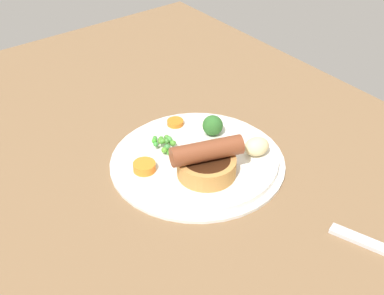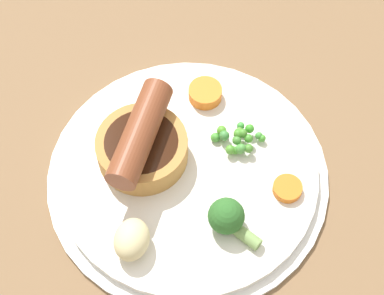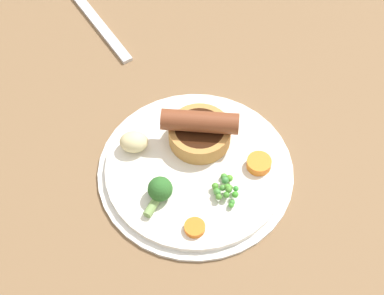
% 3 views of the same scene
% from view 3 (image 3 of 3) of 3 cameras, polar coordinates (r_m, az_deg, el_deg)
% --- Properties ---
extents(dining_table, '(1.10, 0.80, 0.03)m').
position_cam_3_polar(dining_table, '(0.89, 1.65, -3.54)').
color(dining_table, brown).
rests_on(dining_table, ground).
extents(dinner_plate, '(0.27, 0.27, 0.01)m').
position_cam_3_polar(dinner_plate, '(0.88, 0.32, -2.01)').
color(dinner_plate, silver).
rests_on(dinner_plate, dining_table).
extents(sausage_pudding, '(0.09, 0.11, 0.06)m').
position_cam_3_polar(sausage_pudding, '(0.88, 0.49, 1.52)').
color(sausage_pudding, '#BC8442').
rests_on(sausage_pudding, dinner_plate).
extents(pea_pile, '(0.05, 0.04, 0.02)m').
position_cam_3_polar(pea_pile, '(0.84, 2.98, -3.63)').
color(pea_pile, '#4D8938').
rests_on(pea_pile, dinner_plate).
extents(broccoli_floret_near, '(0.05, 0.05, 0.03)m').
position_cam_3_polar(broccoli_floret_near, '(0.83, -2.91, -3.85)').
color(broccoli_floret_near, '#2D6628').
rests_on(broccoli_floret_near, dinner_plate).
extents(potato_chunk_1, '(0.04, 0.05, 0.03)m').
position_cam_3_polar(potato_chunk_1, '(0.88, -5.19, 0.50)').
color(potato_chunk_1, beige).
rests_on(potato_chunk_1, dinner_plate).
extents(carrot_slice_1, '(0.04, 0.04, 0.01)m').
position_cam_3_polar(carrot_slice_1, '(0.82, 0.24, -7.13)').
color(carrot_slice_1, orange).
rests_on(carrot_slice_1, dinner_plate).
extents(carrot_slice_2, '(0.05, 0.05, 0.01)m').
position_cam_3_polar(carrot_slice_2, '(0.87, 5.93, -1.29)').
color(carrot_slice_2, orange).
rests_on(carrot_slice_2, dinner_plate).
extents(fork, '(0.18, 0.07, 0.01)m').
position_cam_3_polar(fork, '(1.06, -8.15, 10.64)').
color(fork, silver).
rests_on(fork, dining_table).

